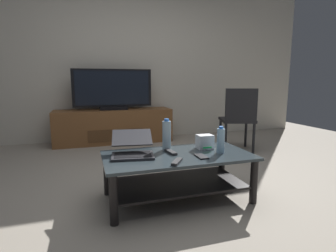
{
  "coord_description": "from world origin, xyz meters",
  "views": [
    {
      "loc": [
        -0.83,
        -2.21,
        0.96
      ],
      "look_at": [
        -0.05,
        0.26,
        0.53
      ],
      "focal_mm": 28.37,
      "sensor_mm": 36.0,
      "label": 1
    }
  ],
  "objects_px": {
    "coffee_table": "(178,168)",
    "media_cabinet": "(114,126)",
    "laptop": "(132,148)",
    "router_box": "(205,142)",
    "cell_phone": "(201,156)",
    "television": "(113,90)",
    "water_bottle_near": "(167,135)",
    "soundbar_remote": "(177,162)",
    "water_bottle_far": "(221,140)",
    "dining_chair": "(238,116)",
    "tv_remote": "(171,152)"
  },
  "relations": [
    {
      "from": "coffee_table",
      "to": "media_cabinet",
      "type": "height_order",
      "value": "media_cabinet"
    },
    {
      "from": "media_cabinet",
      "to": "laptop",
      "type": "height_order",
      "value": "laptop"
    },
    {
      "from": "router_box",
      "to": "cell_phone",
      "type": "height_order",
      "value": "router_box"
    },
    {
      "from": "television",
      "to": "router_box",
      "type": "xyz_separation_m",
      "value": [
        0.56,
        -2.16,
        -0.39
      ]
    },
    {
      "from": "media_cabinet",
      "to": "water_bottle_near",
      "type": "height_order",
      "value": "water_bottle_near"
    },
    {
      "from": "laptop",
      "to": "soundbar_remote",
      "type": "bearing_deg",
      "value": -49.66
    },
    {
      "from": "coffee_table",
      "to": "soundbar_remote",
      "type": "relative_size",
      "value": 7.47
    },
    {
      "from": "router_box",
      "to": "coffee_table",
      "type": "bearing_deg",
      "value": -159.88
    },
    {
      "from": "router_box",
      "to": "water_bottle_near",
      "type": "relative_size",
      "value": 0.5
    },
    {
      "from": "router_box",
      "to": "water_bottle_far",
      "type": "relative_size",
      "value": 0.61
    },
    {
      "from": "media_cabinet",
      "to": "laptop",
      "type": "distance_m",
      "value": 2.2
    },
    {
      "from": "television",
      "to": "dining_chair",
      "type": "height_order",
      "value": "television"
    },
    {
      "from": "dining_chair",
      "to": "tv_remote",
      "type": "height_order",
      "value": "dining_chair"
    },
    {
      "from": "router_box",
      "to": "cell_phone",
      "type": "relative_size",
      "value": 0.97
    },
    {
      "from": "coffee_table",
      "to": "cell_phone",
      "type": "height_order",
      "value": "cell_phone"
    },
    {
      "from": "coffee_table",
      "to": "soundbar_remote",
      "type": "height_order",
      "value": "soundbar_remote"
    },
    {
      "from": "television",
      "to": "tv_remote",
      "type": "height_order",
      "value": "television"
    },
    {
      "from": "water_bottle_far",
      "to": "water_bottle_near",
      "type": "bearing_deg",
      "value": 150.41
    },
    {
      "from": "coffee_table",
      "to": "router_box",
      "type": "distance_m",
      "value": 0.36
    },
    {
      "from": "media_cabinet",
      "to": "laptop",
      "type": "relative_size",
      "value": 4.26
    },
    {
      "from": "laptop",
      "to": "water_bottle_near",
      "type": "height_order",
      "value": "water_bottle_near"
    },
    {
      "from": "cell_phone",
      "to": "tv_remote",
      "type": "relative_size",
      "value": 0.88
    },
    {
      "from": "coffee_table",
      "to": "water_bottle_far",
      "type": "distance_m",
      "value": 0.42
    },
    {
      "from": "water_bottle_near",
      "to": "cell_phone",
      "type": "relative_size",
      "value": 1.94
    },
    {
      "from": "coffee_table",
      "to": "tv_remote",
      "type": "xyz_separation_m",
      "value": [
        -0.04,
        0.05,
        0.13
      ]
    },
    {
      "from": "tv_remote",
      "to": "coffee_table",
      "type": "bearing_deg",
      "value": -55.55
    },
    {
      "from": "tv_remote",
      "to": "water_bottle_near",
      "type": "bearing_deg",
      "value": 81.93
    },
    {
      "from": "television",
      "to": "soundbar_remote",
      "type": "distance_m",
      "value": 2.53
    },
    {
      "from": "water_bottle_near",
      "to": "water_bottle_far",
      "type": "distance_m",
      "value": 0.46
    },
    {
      "from": "coffee_table",
      "to": "router_box",
      "type": "bearing_deg",
      "value": 20.12
    },
    {
      "from": "media_cabinet",
      "to": "water_bottle_far",
      "type": "bearing_deg",
      "value": -75.13
    },
    {
      "from": "dining_chair",
      "to": "soundbar_remote",
      "type": "xyz_separation_m",
      "value": [
        -1.39,
        -1.41,
        -0.1
      ]
    },
    {
      "from": "laptop",
      "to": "media_cabinet",
      "type": "bearing_deg",
      "value": 87.88
    },
    {
      "from": "media_cabinet",
      "to": "water_bottle_near",
      "type": "relative_size",
      "value": 6.71
    },
    {
      "from": "dining_chair",
      "to": "cell_phone",
      "type": "xyz_separation_m",
      "value": [
        -1.16,
        -1.32,
        -0.11
      ]
    },
    {
      "from": "water_bottle_far",
      "to": "cell_phone",
      "type": "bearing_deg",
      "value": -161.53
    },
    {
      "from": "coffee_table",
      "to": "router_box",
      "type": "xyz_separation_m",
      "value": [
        0.29,
        0.11,
        0.18
      ]
    },
    {
      "from": "television",
      "to": "router_box",
      "type": "relative_size",
      "value": 8.99
    },
    {
      "from": "television",
      "to": "tv_remote",
      "type": "xyz_separation_m",
      "value": [
        0.23,
        -2.22,
        -0.44
      ]
    },
    {
      "from": "television",
      "to": "tv_remote",
      "type": "bearing_deg",
      "value": -84.16
    },
    {
      "from": "media_cabinet",
      "to": "water_bottle_near",
      "type": "distance_m",
      "value": 2.15
    },
    {
      "from": "water_bottle_far",
      "to": "router_box",
      "type": "bearing_deg",
      "value": 111.16
    },
    {
      "from": "soundbar_remote",
      "to": "router_box",
      "type": "bearing_deg",
      "value": 75.85
    },
    {
      "from": "television",
      "to": "dining_chair",
      "type": "distance_m",
      "value": 1.94
    },
    {
      "from": "television",
      "to": "router_box",
      "type": "height_order",
      "value": "television"
    },
    {
      "from": "television",
      "to": "router_box",
      "type": "distance_m",
      "value": 2.27
    },
    {
      "from": "water_bottle_near",
      "to": "media_cabinet",
      "type": "bearing_deg",
      "value": 96.1
    },
    {
      "from": "water_bottle_near",
      "to": "cell_phone",
      "type": "distance_m",
      "value": 0.37
    },
    {
      "from": "dining_chair",
      "to": "tv_remote",
      "type": "xyz_separation_m",
      "value": [
        -1.35,
        -1.14,
        -0.1
      ]
    },
    {
      "from": "dining_chair",
      "to": "laptop",
      "type": "relative_size",
      "value": 2.05
    }
  ]
}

